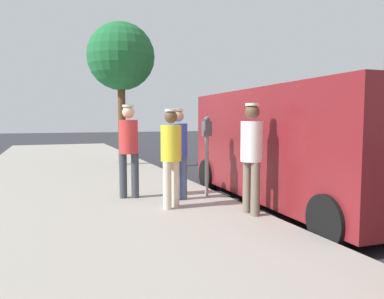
% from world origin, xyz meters
% --- Properties ---
extents(ground_plane, '(80.00, 80.00, 0.00)m').
position_xyz_m(ground_plane, '(0.00, 0.00, 0.00)').
color(ground_plane, '#2D2D33').
extents(sidewalk_slab, '(5.00, 32.00, 0.15)m').
position_xyz_m(sidewalk_slab, '(3.50, 0.00, 0.07)').
color(sidewalk_slab, '#9E998E').
rests_on(sidewalk_slab, ground).
extents(parking_meter_near, '(0.14, 0.18, 1.52)m').
position_xyz_m(parking_meter_near, '(1.35, 0.38, 1.18)').
color(parking_meter_near, gray).
rests_on(parking_meter_near, sidewalk_slab).
extents(pedestrian_in_yellow, '(0.34, 0.34, 1.63)m').
position_xyz_m(pedestrian_in_yellow, '(2.28, 1.04, 1.08)').
color(pedestrian_in_yellow, beige).
rests_on(pedestrian_in_yellow, sidewalk_slab).
extents(pedestrian_in_white, '(0.34, 0.36, 1.70)m').
position_xyz_m(pedestrian_in_white, '(1.25, 1.87, 1.13)').
color(pedestrian_in_white, '#726656').
rests_on(pedestrian_in_white, sidewalk_slab).
extents(pedestrian_in_red, '(0.35, 0.34, 1.73)m').
position_xyz_m(pedestrian_in_red, '(2.76, 0.01, 1.14)').
color(pedestrian_in_red, '#383D47').
rests_on(pedestrian_in_red, sidewalk_slab).
extents(pedestrian_in_blue, '(0.36, 0.34, 1.65)m').
position_xyz_m(pedestrian_in_blue, '(1.97, 0.49, 1.09)').
color(pedestrian_in_blue, '#4C608C').
rests_on(pedestrian_in_blue, sidewalk_slab).
extents(parked_van, '(2.30, 5.27, 2.15)m').
position_xyz_m(parked_van, '(-0.15, 1.12, 1.15)').
color(parked_van, maroon).
rests_on(parked_van, ground).
extents(street_tree, '(2.14, 2.14, 4.53)m').
position_xyz_m(street_tree, '(1.91, -5.16, 3.58)').
color(street_tree, brown).
rests_on(street_tree, sidewalk_slab).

